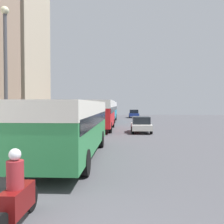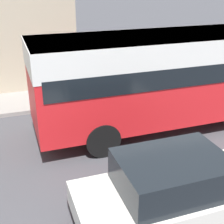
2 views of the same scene
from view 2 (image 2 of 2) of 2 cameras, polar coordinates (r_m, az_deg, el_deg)
The scene contains 2 objects.
bus_following at distance 10.22m, azimuth 11.38°, elevation 7.90°, with size 2.63×9.07×3.06m.
car_crossing at distance 6.54m, azimuth 10.74°, elevation -13.70°, with size 1.85×3.89×1.50m.
Camera 2 is at (6.87, 17.70, 4.73)m, focal length 50.00 mm.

